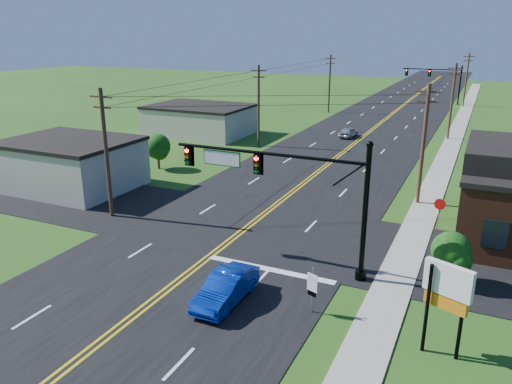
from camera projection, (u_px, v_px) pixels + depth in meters
The scene contains 22 objects.
ground at pixel (130, 316), 23.01m from camera, with size 260.00×260.00×0.00m, color #234A15.
road_main at pixel (370, 130), 66.15m from camera, with size 16.00×220.00×0.04m, color black.
road_cross at pixel (244, 227), 33.36m from camera, with size 70.00×10.00×0.04m, color black.
sidewalk at pixel (448, 153), 53.31m from camera, with size 2.00×160.00×0.08m, color gray.
signal_mast_main at pixel (284, 184), 26.71m from camera, with size 11.30×0.60×7.48m.
signal_mast_far at pixel (434, 78), 88.87m from camera, with size 10.98×0.60×7.48m.
cream_bldg_near at pixel (71, 164), 41.26m from camera, with size 10.20×8.20×4.10m.
cream_bldg_far at pixel (200, 120), 62.84m from camera, with size 12.20×9.20×3.70m.
utility_pole_left_a at pixel (106, 151), 33.99m from camera, with size 1.80×0.28×9.00m.
utility_pole_left_b at pixel (259, 104), 55.56m from camera, with size 1.80×0.28×9.00m.
utility_pole_left_c at pixel (330, 83), 78.86m from camera, with size 1.80×0.28×9.00m.
utility_pole_right_a at pixel (424, 143), 36.62m from camera, with size 1.80×0.28×9.00m.
utility_pole_right_b at pixel (452, 100), 59.05m from camera, with size 1.80×0.28×9.00m.
utility_pole_right_c at pixel (466, 79), 84.94m from camera, with size 1.80×0.28×9.00m.
tree_right_back at pixel (512, 167), 38.24m from camera, with size 3.00×3.00×4.10m.
shrub_corner at pixel (451, 251), 25.44m from camera, with size 2.00×2.00×2.86m.
tree_left at pixel (158, 146), 46.93m from camera, with size 2.40×2.40×3.37m.
blue_car at pixel (226, 288), 23.99m from camera, with size 1.56×4.47×1.47m, color #072A9E.
distant_car at pixel (349, 132), 61.32m from camera, with size 1.47×3.65×1.24m, color #A9A9AE.
route_sign at pixel (312, 287), 22.88m from camera, with size 0.55×0.24×2.32m.
stop_sign at pixel (439, 207), 32.48m from camera, with size 0.78×0.13×2.19m.
pylon_sign at pixel (447, 290), 19.40m from camera, with size 1.91×1.00×4.02m.
Camera 1 is at (13.75, -15.80, 12.56)m, focal length 35.00 mm.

